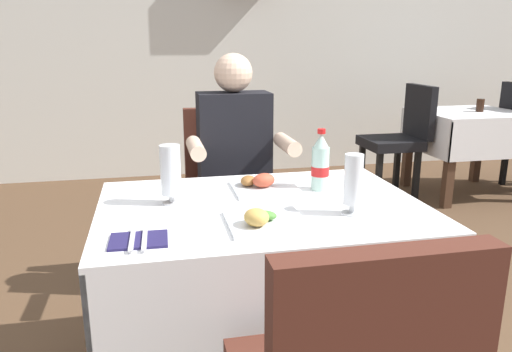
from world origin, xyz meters
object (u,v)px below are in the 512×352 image
plate_near_camera (263,220)px  background_dining_table (467,133)px  seated_diner_far (236,165)px  beer_glass_middle (353,183)px  background_chair_left (401,135)px  background_table_tumbler (480,105)px  plate_far_diner (262,185)px  beer_glass_left (171,174)px  chair_far_diner_seat (228,190)px  cola_bottle_primary (320,164)px  napkin_cutlery_set (139,240)px  main_dining_table (262,247)px

plate_near_camera → background_dining_table: 3.31m
seated_diner_far → background_dining_table: size_ratio=1.48×
beer_glass_middle → background_chair_left: 2.68m
background_table_tumbler → beer_glass_middle: bearing=-133.4°
seated_diner_far → background_chair_left: bearing=40.1°
plate_far_diner → background_table_tumbler: background_table_tumbler is taller
beer_glass_left → chair_far_diner_seat: bearing=66.5°
plate_near_camera → beer_glass_middle: 0.34m
beer_glass_middle → cola_bottle_primary: cola_bottle_primary is taller
seated_diner_far → napkin_cutlery_set: 1.07m
chair_far_diner_seat → napkin_cutlery_set: chair_far_diner_seat is taller
main_dining_table → plate_far_diner: bearing=76.8°
plate_far_diner → beer_glass_left: size_ratio=1.18×
main_dining_table → background_table_tumbler: size_ratio=10.66×
plate_far_diner → beer_glass_left: 0.39m
plate_far_diner → background_table_tumbler: (2.35, 1.88, 0.04)m
chair_far_diner_seat → seated_diner_far: size_ratio=0.77×
cola_bottle_primary → plate_near_camera: bearing=-132.3°
background_chair_left → background_table_tumbler: background_chair_left is taller
plate_far_diner → beer_glass_middle: size_ratio=1.22×
plate_near_camera → cola_bottle_primary: size_ratio=1.03×
beer_glass_middle → plate_far_diner: bearing=124.0°
main_dining_table → background_table_tumbler: bearing=40.8°
cola_bottle_primary → beer_glass_left: bearing=-174.5°
seated_diner_far → plate_near_camera: size_ratio=4.96×
chair_far_diner_seat → background_chair_left: (1.68, 1.29, 0.00)m
main_dining_table → background_chair_left: 2.69m
chair_far_diner_seat → background_table_tumbler: size_ratio=8.82×
seated_diner_far → background_dining_table: (2.29, 1.40, -0.17)m
main_dining_table → beer_glass_left: (-0.32, 0.08, 0.28)m
plate_near_camera → napkin_cutlery_set: (-0.39, -0.06, -0.01)m
background_dining_table → chair_far_diner_seat: bearing=-151.0°
plate_near_camera → beer_glass_middle: (0.32, 0.04, 0.09)m
beer_glass_left → plate_far_diner: bearing=16.3°
plate_near_camera → plate_far_diner: size_ratio=0.99×
beer_glass_middle → background_dining_table: 3.07m
napkin_cutlery_set → background_chair_left: (2.12, 2.36, -0.19)m
cola_bottle_primary → main_dining_table: bearing=-153.6°
chair_far_diner_seat → beer_glass_middle: size_ratio=4.62×
beer_glass_left → background_chair_left: size_ratio=0.22×
cola_bottle_primary → background_chair_left: size_ratio=0.25×
chair_far_diner_seat → background_chair_left: size_ratio=1.00×
plate_near_camera → background_chair_left: bearing=53.2°
beer_glass_left → background_dining_table: beer_glass_left is taller
main_dining_table → seated_diner_far: size_ratio=0.93×
cola_bottle_primary → background_table_tumbler: 2.87m
beer_glass_middle → background_table_tumbler: beer_glass_middle is taller
plate_far_diner → beer_glass_middle: 0.43m
plate_far_diner → cola_bottle_primary: 0.25m
main_dining_table → plate_near_camera: plate_near_camera is taller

